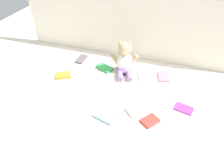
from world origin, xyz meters
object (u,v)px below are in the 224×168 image
object	(u,v)px
book_case_3	(105,68)
book_case_4	(105,116)
teddy_bear	(124,62)
book_case_7	(81,59)
book_case_0	(63,75)
book_case_2	(138,109)
book_case_5	(145,76)
book_case_1	(164,77)
book_case_8	(184,109)
book_case_6	(150,121)

from	to	relation	value
book_case_3	book_case_4	world-z (taller)	same
teddy_bear	book_case_7	distance (m)	0.39
book_case_0	book_case_3	distance (m)	0.32
book_case_2	book_case_5	size ratio (longest dim) A/B	1.16
book_case_0	book_case_2	world-z (taller)	same
book_case_1	book_case_8	world-z (taller)	book_case_1
teddy_bear	book_case_8	bearing A→B (deg)	-48.65
book_case_2	book_case_5	distance (m)	0.35
book_case_4	teddy_bear	bearing A→B (deg)	-162.50
book_case_1	book_case_0	bearing A→B (deg)	-178.54
book_case_2	book_case_4	distance (m)	0.21
book_case_1	teddy_bear	bearing A→B (deg)	168.77
book_case_0	book_case_1	xyz separation A→B (m)	(0.71, 0.21, -0.00)
book_case_1	book_case_4	world-z (taller)	book_case_4
book_case_1	book_case_6	bearing A→B (deg)	-108.07
teddy_bear	book_case_5	distance (m)	0.19
book_case_3	book_case_7	bearing A→B (deg)	99.22
teddy_bear	book_case_7	xyz separation A→B (m)	(-0.38, 0.06, -0.09)
book_case_7	book_case_8	bearing A→B (deg)	159.13
book_case_5	book_case_8	distance (m)	0.38
book_case_3	book_case_8	distance (m)	0.66
book_case_0	book_case_5	bearing A→B (deg)	-104.07
book_case_2	book_case_4	xyz separation A→B (m)	(-0.17, -0.12, -0.00)
book_case_2	book_case_4	bearing A→B (deg)	80.63
book_case_4	book_case_7	bearing A→B (deg)	-128.37
book_case_0	book_case_6	world-z (taller)	same
book_case_4	book_case_2	bearing A→B (deg)	139.62
book_case_8	teddy_bear	bearing A→B (deg)	73.11
book_case_6	book_case_8	xyz separation A→B (m)	(0.18, 0.16, -0.00)
book_case_2	book_case_8	size ratio (longest dim) A/B	1.23
book_case_0	book_case_8	world-z (taller)	book_case_0
book_case_6	book_case_3	bearing A→B (deg)	172.66
book_case_7	book_case_8	size ratio (longest dim) A/B	1.19
teddy_bear	book_case_6	bearing A→B (deg)	-75.76
book_case_1	book_case_3	xyz separation A→B (m)	(-0.45, -0.02, 0.00)
book_case_5	teddy_bear	bearing A→B (deg)	154.20
book_case_3	book_case_7	distance (m)	0.24
book_case_0	book_case_7	size ratio (longest dim) A/B	0.83
teddy_bear	book_case_1	distance (m)	0.31
book_case_3	teddy_bear	bearing A→B (deg)	-63.15
book_case_4	book_case_5	distance (m)	0.48
book_case_8	book_case_5	bearing A→B (deg)	62.85
book_case_3	book_case_5	distance (m)	0.32
book_case_8	book_case_0	bearing A→B (deg)	98.60
book_case_1	book_case_3	bearing A→B (deg)	167.92
teddy_bear	book_case_3	xyz separation A→B (m)	(-0.15, -0.00, -0.08)
teddy_bear	book_case_0	size ratio (longest dim) A/B	2.31
book_case_0	book_case_4	bearing A→B (deg)	-154.70
book_case_2	book_case_3	size ratio (longest dim) A/B	1.05
book_case_2	book_case_6	distance (m)	0.11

